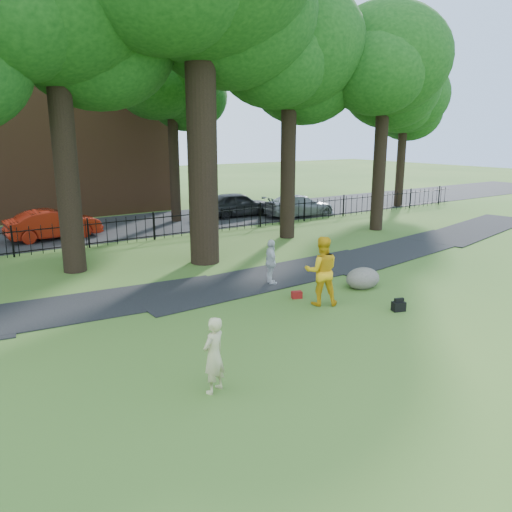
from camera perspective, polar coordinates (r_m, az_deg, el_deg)
ground at (r=13.87m, az=8.05°, el=-6.79°), size 120.00×120.00×0.00m
footpath at (r=17.34m, az=1.94°, el=-2.39°), size 36.07×3.85×0.03m
street at (r=27.48m, az=-14.75°, el=3.27°), size 80.00×7.00×0.02m
iron_fence at (r=23.68m, az=-11.60°, el=3.26°), size 44.00×0.04×1.20m
brick_building at (r=33.94m, az=-26.69°, el=14.42°), size 18.00×8.00×12.00m
tree_row at (r=20.50m, az=-7.07°, el=23.05°), size 26.82×7.96×12.42m
woman at (r=9.71m, az=-4.86°, el=-11.21°), size 0.65×0.55×1.52m
man at (r=14.45m, az=7.50°, el=-1.70°), size 1.24×1.16×2.02m
pedestrian at (r=16.30m, az=1.73°, el=-0.71°), size 0.63×0.96×1.51m
boulder at (r=16.47m, az=12.11°, el=-2.33°), size 1.27×0.99×0.70m
backpack at (r=14.61m, az=15.98°, el=-5.56°), size 0.41×0.33×0.27m
red_bag at (r=15.16m, az=4.68°, el=-4.44°), size 0.35×0.28×0.21m
red_sedan at (r=25.25m, az=-22.13°, el=3.39°), size 4.29×1.69×1.39m
grey_car at (r=29.77m, az=-2.14°, el=5.94°), size 4.41×2.05×1.46m
silver_car at (r=29.95m, az=4.99°, el=5.76°), size 4.53×2.17×1.27m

